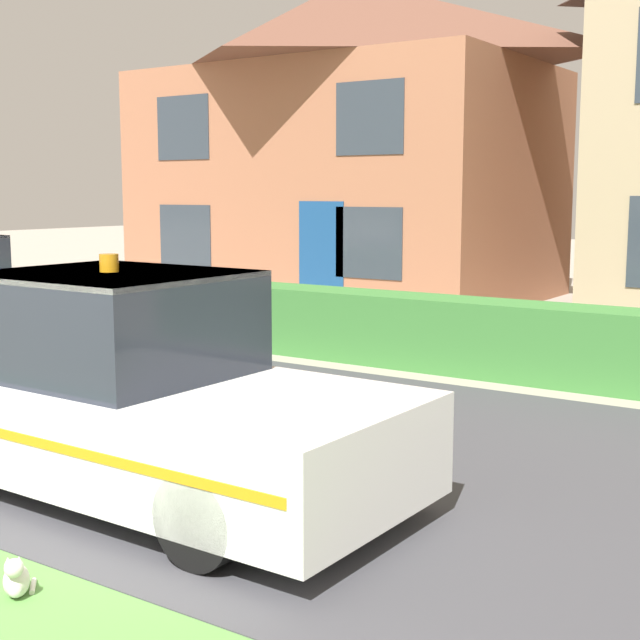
{
  "coord_description": "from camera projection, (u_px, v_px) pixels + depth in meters",
  "views": [
    {
      "loc": [
        4.57,
        -2.28,
        2.29
      ],
      "look_at": [
        -0.2,
        4.79,
        1.05
      ],
      "focal_mm": 50.0,
      "sensor_mm": 36.0,
      "label": 1
    }
  ],
  "objects": [
    {
      "name": "road_strip",
      "position": [
        297.0,
        444.0,
        8.11
      ],
      "size": [
        28.0,
        6.09,
        0.01
      ],
      "primitive_type": "cube",
      "color": "#424247",
      "rests_on": "ground"
    },
    {
      "name": "house_left",
      "position": [
        349.0,
        137.0,
        19.45
      ],
      "size": [
        8.53,
        6.04,
        6.76
      ],
      "color": "#A86B4C",
      "rests_on": "ground"
    },
    {
      "name": "cat",
      "position": [
        16.0,
        579.0,
        5.04
      ],
      "size": [
        0.26,
        0.31,
        0.27
      ],
      "rotation": [
        0.0,
        0.0,
        5.54
      ],
      "color": "silver",
      "rests_on": "ground"
    },
    {
      "name": "garden_hedge",
      "position": [
        454.0,
        335.0,
        11.37
      ],
      "size": [
        13.17,
        0.79,
        0.94
      ],
      "primitive_type": "cube",
      "color": "#3D7F38",
      "rests_on": "ground"
    },
    {
      "name": "police_car",
      "position": [
        129.0,
        394.0,
        6.79
      ],
      "size": [
        4.48,
        1.87,
        1.8
      ],
      "rotation": [
        0.0,
        0.0,
        -0.02
      ],
      "color": "black",
      "rests_on": "road_strip"
    }
  ]
}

